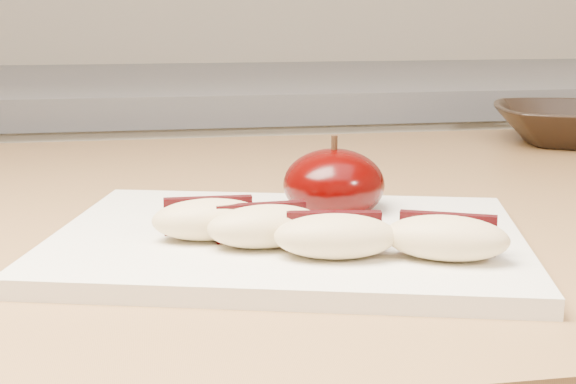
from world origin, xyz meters
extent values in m
cube|color=silver|center=(0.00, 1.20, 0.45)|extent=(2.40, 0.60, 0.90)
cube|color=slate|center=(0.00, 1.20, 0.92)|extent=(2.40, 0.62, 0.04)
cube|color=olive|center=(0.00, 0.50, 0.88)|extent=(1.64, 0.64, 0.04)
cube|color=silver|center=(-0.04, 0.37, 0.91)|extent=(0.33, 0.28, 0.01)
ellipsoid|color=#2E0000|center=(0.00, 0.42, 0.93)|extent=(0.08, 0.08, 0.05)
cylinder|color=black|center=(0.00, 0.42, 0.96)|extent=(0.00, 0.00, 0.01)
ellipsoid|color=#D0B683|center=(-0.08, 0.36, 0.92)|extent=(0.07, 0.03, 0.02)
cube|color=black|center=(-0.08, 0.38, 0.92)|extent=(0.05, 0.01, 0.02)
ellipsoid|color=#D0B683|center=(-0.05, 0.34, 0.92)|extent=(0.07, 0.04, 0.02)
cube|color=black|center=(-0.05, 0.36, 0.92)|extent=(0.05, 0.01, 0.02)
ellipsoid|color=#D0B683|center=(-0.02, 0.32, 0.92)|extent=(0.07, 0.04, 0.02)
cube|color=black|center=(-0.02, 0.33, 0.92)|extent=(0.05, 0.01, 0.02)
ellipsoid|color=#D0B683|center=(0.04, 0.30, 0.92)|extent=(0.08, 0.06, 0.02)
cube|color=black|center=(0.04, 0.32, 0.92)|extent=(0.05, 0.03, 0.02)
imported|color=black|center=(0.34, 0.71, 0.92)|extent=(0.21, 0.21, 0.04)
camera|label=1|loc=(-0.12, -0.09, 1.05)|focal=50.00mm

